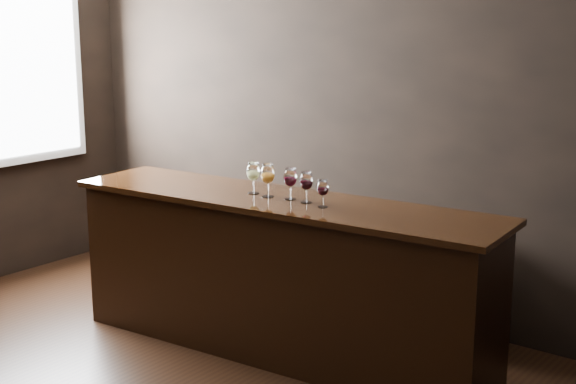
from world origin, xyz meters
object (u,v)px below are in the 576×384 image
Objects in this scene: glass_amber at (268,174)px; glass_red_a at (290,178)px; back_bar_shelf at (314,256)px; glass_red_b at (306,182)px; glass_red_c at (323,189)px; glass_white at (253,172)px; bar_counter at (280,279)px.

glass_amber is 0.16m from glass_red_a.
back_bar_shelf is 10.83× the size of glass_red_a.
glass_red_b reaches higher than glass_red_c.
back_bar_shelf is 11.02× the size of glass_red_b.
back_bar_shelf is 1.15m from glass_white.
glass_amber is 0.29m from glass_red_b.
bar_counter is at bearing 9.66° from glass_amber.
glass_red_b is (0.43, 0.00, -0.01)m from glass_white.
back_bar_shelf is at bearing 97.22° from glass_white.
bar_counter is at bearing 175.72° from glass_red_c.
bar_counter is 1.31× the size of back_bar_shelf.
bar_counter is 0.68m from glass_red_a.
glass_amber is at bearing 178.48° from glass_red_c.
bar_counter is 14.46× the size of glass_red_b.
bar_counter is 0.70m from glass_red_b.
glass_red_b is at bearing -5.54° from glass_red_a.
glass_red_c reaches higher than back_bar_shelf.
glass_amber is 1.10× the size of glass_red_b.
glass_white reaches higher than glass_red_c.
bar_counter is 13.16× the size of glass_amber.
glass_amber is at bearing -174.99° from bar_counter.
glass_red_b is (0.20, 0.01, 0.67)m from bar_counter.
bar_counter is 0.69m from glass_amber.
back_bar_shelf is at bearing 116.16° from glass_red_a.
glass_amber reaches higher than glass_white.
bar_counter is at bearing -1.33° from glass_white.
glass_amber is (0.24, -0.85, 0.80)m from back_bar_shelf.
glass_red_b is (0.53, -0.82, 0.78)m from back_bar_shelf.
bar_counter is 16.64× the size of glass_red_c.
glass_amber is 1.26× the size of glass_red_c.
glass_amber is at bearing -73.96° from back_bar_shelf.
glass_amber is (-0.09, -0.01, 0.69)m from bar_counter.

